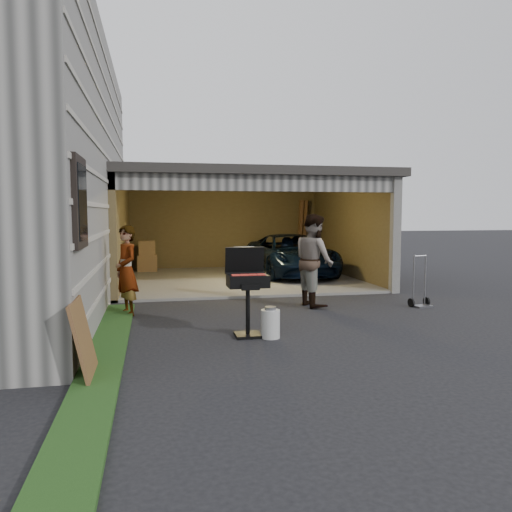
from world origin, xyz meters
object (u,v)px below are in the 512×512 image
Objects in this scene: minivan at (291,257)px; woman at (126,271)px; man at (314,260)px; hand_truck at (421,297)px; propane_tank at (270,324)px; bbq_grill at (247,284)px; plywood_panel at (84,340)px.

woman is (-4.43, -4.70, 0.23)m from minivan.
man reaches higher than hand_truck.
propane_tank is (2.19, -2.15, -0.61)m from woman.
man is at bearing 50.67° from bbq_grill.
propane_tank is at bearing -109.38° from minivan.
propane_tank is (0.32, -0.19, -0.59)m from bbq_grill.
woman is 3.57m from plywood_panel.
man reaches higher than woman.
man is 2.86m from propane_tank.
woman is 1.22× the size of bbq_grill.
man reaches higher than plywood_panel.
hand_truck is (5.71, -0.33, -0.62)m from woman.
plywood_panel reaches higher than propane_tank.
propane_tank is (-2.24, -6.85, -0.38)m from minivan.
hand_truck is (2.06, -0.53, -0.73)m from man.
man is 4.34× the size of propane_tank.
hand_truck is at bearing -112.10° from man.
bbq_grill reaches higher than propane_tank.
man is at bearing 68.22° from woman.
bbq_grill is 2.70m from plywood_panel.
woman is 1.58× the size of hand_truck.
minivan is 2.59× the size of woman.
bbq_grill is (-1.77, -2.17, -0.13)m from man.
minivan is 3.15× the size of bbq_grill.
bbq_grill is at bearing -112.25° from minivan.
minivan is 4.64× the size of plywood_panel.
bbq_grill reaches higher than plywood_panel.
bbq_grill is (-2.56, -6.67, 0.21)m from minivan.
woman reaches higher than minivan.
woman is 3.85× the size of propane_tank.
minivan is 4.58m from man.
man is at bearing 154.71° from hand_truck.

